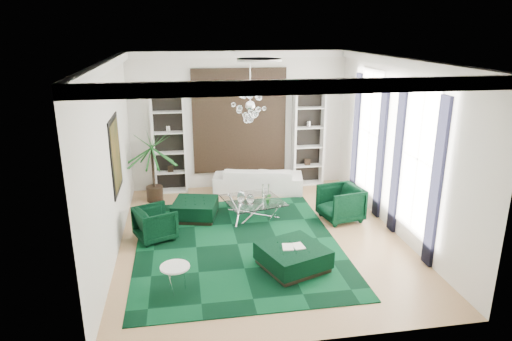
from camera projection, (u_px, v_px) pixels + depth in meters
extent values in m
cube|color=tan|center=(261.00, 238.00, 9.96)|extent=(6.00, 7.00, 0.02)
cube|color=white|center=(262.00, 59.00, 8.81)|extent=(6.00, 7.00, 0.02)
cube|color=silver|center=(239.00, 121.00, 12.68)|extent=(6.00, 0.02, 3.80)
cube|color=silver|center=(308.00, 223.00, 6.08)|extent=(6.00, 0.02, 3.80)
cube|color=silver|center=(110.00, 161.00, 8.91)|extent=(0.02, 7.00, 3.80)
cube|color=silver|center=(398.00, 148.00, 9.86)|extent=(0.02, 7.00, 3.80)
cylinder|color=white|center=(259.00, 60.00, 9.10)|extent=(0.90, 0.90, 0.05)
cube|color=black|center=(239.00, 121.00, 12.64)|extent=(2.50, 0.06, 2.80)
cube|color=black|center=(116.00, 155.00, 9.50)|extent=(0.04, 1.30, 1.60)
cube|color=white|center=(418.00, 159.00, 9.01)|extent=(0.03, 1.10, 2.90)
cube|color=black|center=(436.00, 184.00, 8.34)|extent=(0.07, 0.30, 3.25)
cube|color=black|center=(397.00, 161.00, 9.81)|extent=(0.07, 0.30, 3.25)
cube|color=white|center=(370.00, 133.00, 11.26)|extent=(0.03, 1.10, 2.90)
cube|color=black|center=(381.00, 151.00, 10.60)|extent=(0.07, 0.30, 3.25)
cube|color=black|center=(356.00, 135.00, 12.07)|extent=(0.07, 0.30, 3.25)
cube|color=black|center=(238.00, 244.00, 9.63)|extent=(4.20, 5.00, 0.02)
imported|color=white|center=(258.00, 179.00, 12.64)|extent=(2.57, 1.41, 0.71)
imported|color=black|center=(155.00, 223.00, 9.80)|extent=(1.04, 1.02, 0.72)
imported|color=black|center=(341.00, 203.00, 10.78)|extent=(1.06, 1.04, 0.83)
cube|color=black|center=(195.00, 210.00, 10.91)|extent=(1.19, 1.19, 0.44)
cube|color=black|center=(293.00, 258.00, 8.65)|extent=(1.43, 1.43, 0.44)
cube|color=white|center=(293.00, 246.00, 8.58)|extent=(0.42, 0.28, 0.03)
cylinder|color=white|center=(176.00, 279.00, 7.86)|extent=(0.51, 0.51, 0.49)
imported|color=#19591E|center=(268.00, 198.00, 10.68)|extent=(0.17, 0.15, 0.24)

